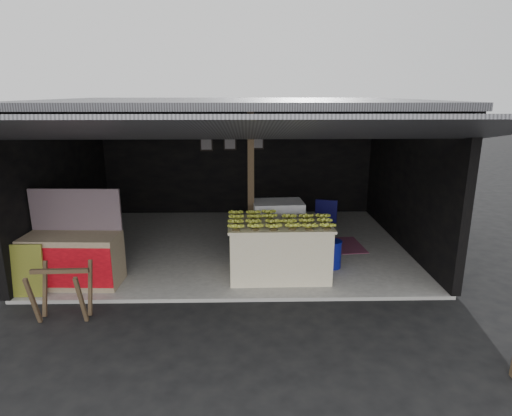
{
  "coord_description": "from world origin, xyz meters",
  "views": [
    {
      "loc": [
        0.22,
        -6.03,
        3.16
      ],
      "look_at": [
        0.39,
        1.53,
        1.1
      ],
      "focal_mm": 30.0,
      "sensor_mm": 36.0,
      "label": 1
    }
  ],
  "objects_px": {
    "white_crate": "(278,228)",
    "plastic_chair": "(325,220)",
    "banana_table": "(279,249)",
    "neighbor_stall": "(73,257)",
    "water_barrel": "(332,255)",
    "sawhorse": "(62,288)"
  },
  "relations": [
    {
      "from": "white_crate",
      "to": "plastic_chair",
      "type": "bearing_deg",
      "value": 18.66
    },
    {
      "from": "banana_table",
      "to": "white_crate",
      "type": "relative_size",
      "value": 1.65
    },
    {
      "from": "banana_table",
      "to": "white_crate",
      "type": "height_order",
      "value": "white_crate"
    },
    {
      "from": "neighbor_stall",
      "to": "banana_table",
      "type": "bearing_deg",
      "value": 7.02
    },
    {
      "from": "white_crate",
      "to": "neighbor_stall",
      "type": "xyz_separation_m",
      "value": [
        -3.47,
        -1.32,
        -0.06
      ]
    },
    {
      "from": "white_crate",
      "to": "water_barrel",
      "type": "height_order",
      "value": "white_crate"
    },
    {
      "from": "sawhorse",
      "to": "water_barrel",
      "type": "xyz_separation_m",
      "value": [
        4.15,
        1.68,
        -0.2
      ]
    },
    {
      "from": "neighbor_stall",
      "to": "water_barrel",
      "type": "height_order",
      "value": "neighbor_stall"
    },
    {
      "from": "white_crate",
      "to": "neighbor_stall",
      "type": "relative_size",
      "value": 0.68
    },
    {
      "from": "sawhorse",
      "to": "plastic_chair",
      "type": "bearing_deg",
      "value": 31.86
    },
    {
      "from": "banana_table",
      "to": "water_barrel",
      "type": "relative_size",
      "value": 3.64
    },
    {
      "from": "neighbor_stall",
      "to": "plastic_chair",
      "type": "bearing_deg",
      "value": 23.6
    },
    {
      "from": "sawhorse",
      "to": "plastic_chair",
      "type": "xyz_separation_m",
      "value": [
        4.22,
        2.81,
        0.13
      ]
    },
    {
      "from": "banana_table",
      "to": "sawhorse",
      "type": "relative_size",
      "value": 2.19
    },
    {
      "from": "water_barrel",
      "to": "plastic_chair",
      "type": "height_order",
      "value": "plastic_chair"
    },
    {
      "from": "white_crate",
      "to": "water_barrel",
      "type": "bearing_deg",
      "value": -41.37
    },
    {
      "from": "banana_table",
      "to": "sawhorse",
      "type": "height_order",
      "value": "banana_table"
    },
    {
      "from": "banana_table",
      "to": "water_barrel",
      "type": "bearing_deg",
      "value": 17.28
    },
    {
      "from": "neighbor_stall",
      "to": "water_barrel",
      "type": "distance_m",
      "value": 4.46
    },
    {
      "from": "neighbor_stall",
      "to": "sawhorse",
      "type": "bearing_deg",
      "value": -74.26
    },
    {
      "from": "sawhorse",
      "to": "plastic_chair",
      "type": "height_order",
      "value": "plastic_chair"
    },
    {
      "from": "banana_table",
      "to": "plastic_chair",
      "type": "xyz_separation_m",
      "value": [
        1.05,
        1.46,
        0.08
      ]
    }
  ]
}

